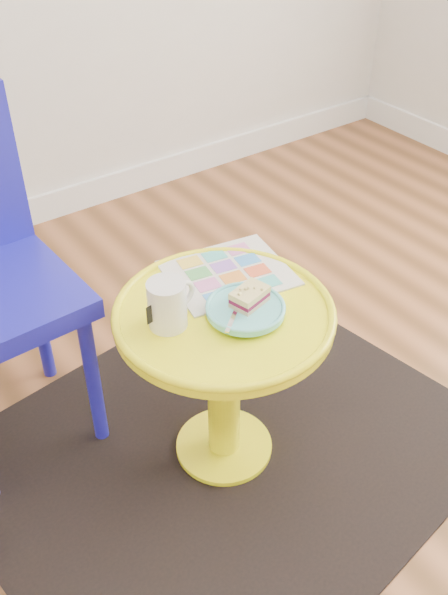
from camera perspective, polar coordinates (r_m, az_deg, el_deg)
rug at (r=1.89m, az=0.00°, el=-12.82°), size 1.44×1.27×0.01m
side_table at (r=1.63m, az=0.00°, el=-4.97°), size 0.52×0.52×0.49m
newspaper at (r=1.66m, az=0.36°, el=2.13°), size 0.33×0.30×0.01m
mug at (r=1.47m, az=-4.85°, el=-0.45°), size 0.13×0.09×0.12m
plate at (r=1.52m, az=1.86°, el=-1.01°), size 0.18×0.18×0.02m
cake_slice at (r=1.51m, az=2.22°, el=0.08°), size 0.10×0.08×0.04m
fork at (r=1.50m, az=1.04°, el=-1.17°), size 0.12×0.10×0.00m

